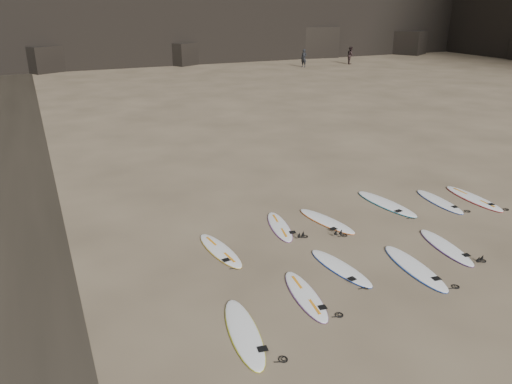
{
  "coord_description": "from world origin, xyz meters",
  "views": [
    {
      "loc": [
        -7.34,
        -9.33,
        6.69
      ],
      "look_at": [
        -1.86,
        2.86,
        1.5
      ],
      "focal_mm": 35.0,
      "sensor_mm": 36.0,
      "label": 1
    }
  ],
  "objects_px": {
    "surfboard_4": "(446,247)",
    "surfboard_3": "(415,267)",
    "surfboard_0": "(244,332)",
    "surfboard_10": "(473,198)",
    "surfboard_8": "(386,203)",
    "person_b": "(351,55)",
    "surfboard_2": "(340,267)",
    "person_a": "(304,58)",
    "surfboard_5": "(220,250)",
    "surfboard_9": "(439,201)",
    "surfboard_1": "(305,295)",
    "surfboard_7": "(326,221)",
    "surfboard_6": "(280,226)"
  },
  "relations": [
    {
      "from": "surfboard_9",
      "to": "surfboard_10",
      "type": "bearing_deg",
      "value": -7.41
    },
    {
      "from": "surfboard_2",
      "to": "person_a",
      "type": "relative_size",
      "value": 1.28
    },
    {
      "from": "surfboard_8",
      "to": "person_b",
      "type": "relative_size",
      "value": 1.49
    },
    {
      "from": "surfboard_1",
      "to": "surfboard_5",
      "type": "distance_m",
      "value": 3.19
    },
    {
      "from": "surfboard_7",
      "to": "surfboard_5",
      "type": "bearing_deg",
      "value": 174.22
    },
    {
      "from": "surfboard_0",
      "to": "surfboard_1",
      "type": "relative_size",
      "value": 1.1
    },
    {
      "from": "surfboard_8",
      "to": "surfboard_10",
      "type": "height_order",
      "value": "surfboard_8"
    },
    {
      "from": "person_a",
      "to": "surfboard_1",
      "type": "bearing_deg",
      "value": -54.51
    },
    {
      "from": "surfboard_0",
      "to": "surfboard_10",
      "type": "distance_m",
      "value": 11.1
    },
    {
      "from": "surfboard_1",
      "to": "surfboard_9",
      "type": "relative_size",
      "value": 0.98
    },
    {
      "from": "surfboard_3",
      "to": "surfboard_8",
      "type": "height_order",
      "value": "surfboard_8"
    },
    {
      "from": "surfboard_0",
      "to": "surfboard_7",
      "type": "distance_m",
      "value": 6.26
    },
    {
      "from": "surfboard_5",
      "to": "person_b",
      "type": "height_order",
      "value": "person_b"
    },
    {
      "from": "surfboard_2",
      "to": "surfboard_10",
      "type": "distance_m",
      "value": 7.4
    },
    {
      "from": "surfboard_3",
      "to": "person_b",
      "type": "bearing_deg",
      "value": 62.93
    },
    {
      "from": "surfboard_8",
      "to": "surfboard_9",
      "type": "relative_size",
      "value": 1.16
    },
    {
      "from": "surfboard_3",
      "to": "surfboard_6",
      "type": "relative_size",
      "value": 1.16
    },
    {
      "from": "surfboard_4",
      "to": "surfboard_6",
      "type": "relative_size",
      "value": 1.06
    },
    {
      "from": "surfboard_2",
      "to": "surfboard_9",
      "type": "xyz_separation_m",
      "value": [
        5.74,
        2.5,
        0.0
      ]
    },
    {
      "from": "surfboard_2",
      "to": "surfboard_9",
      "type": "distance_m",
      "value": 6.26
    },
    {
      "from": "surfboard_0",
      "to": "surfboard_4",
      "type": "bearing_deg",
      "value": 19.46
    },
    {
      "from": "surfboard_6",
      "to": "surfboard_8",
      "type": "height_order",
      "value": "surfboard_8"
    },
    {
      "from": "surfboard_2",
      "to": "person_b",
      "type": "xyz_separation_m",
      "value": [
        25.73,
        37.43,
        0.88
      ]
    },
    {
      "from": "surfboard_7",
      "to": "surfboard_9",
      "type": "distance_m",
      "value": 4.51
    },
    {
      "from": "surfboard_1",
      "to": "person_b",
      "type": "distance_m",
      "value": 46.92
    },
    {
      "from": "surfboard_10",
      "to": "surfboard_5",
      "type": "bearing_deg",
      "value": -177.46
    },
    {
      "from": "surfboard_6",
      "to": "person_b",
      "type": "relative_size",
      "value": 1.21
    },
    {
      "from": "surfboard_2",
      "to": "surfboard_3",
      "type": "xyz_separation_m",
      "value": [
        1.8,
        -0.8,
        0.0
      ]
    },
    {
      "from": "surfboard_0",
      "to": "surfboard_5",
      "type": "bearing_deg",
      "value": 86.4
    },
    {
      "from": "surfboard_2",
      "to": "surfboard_3",
      "type": "height_order",
      "value": "surfboard_3"
    },
    {
      "from": "person_a",
      "to": "surfboard_2",
      "type": "bearing_deg",
      "value": -53.23
    },
    {
      "from": "surfboard_1",
      "to": "surfboard_8",
      "type": "height_order",
      "value": "surfboard_8"
    },
    {
      "from": "surfboard_9",
      "to": "person_a",
      "type": "relative_size",
      "value": 1.3
    },
    {
      "from": "surfboard_5",
      "to": "person_a",
      "type": "relative_size",
      "value": 1.29
    },
    {
      "from": "surfboard_3",
      "to": "person_a",
      "type": "distance_m",
      "value": 41.96
    },
    {
      "from": "surfboard_9",
      "to": "person_b",
      "type": "relative_size",
      "value": 1.29
    },
    {
      "from": "surfboard_5",
      "to": "surfboard_8",
      "type": "relative_size",
      "value": 0.86
    },
    {
      "from": "surfboard_3",
      "to": "surfboard_7",
      "type": "distance_m",
      "value": 3.55
    },
    {
      "from": "surfboard_9",
      "to": "person_b",
      "type": "height_order",
      "value": "person_b"
    },
    {
      "from": "surfboard_8",
      "to": "person_b",
      "type": "bearing_deg",
      "value": 50.94
    },
    {
      "from": "surfboard_5",
      "to": "surfboard_9",
      "type": "distance_m",
      "value": 8.31
    },
    {
      "from": "surfboard_0",
      "to": "surfboard_3",
      "type": "bearing_deg",
      "value": 16.58
    },
    {
      "from": "surfboard_3",
      "to": "surfboard_4",
      "type": "relative_size",
      "value": 1.09
    },
    {
      "from": "surfboard_4",
      "to": "surfboard_3",
      "type": "bearing_deg",
      "value": -152.18
    },
    {
      "from": "surfboard_4",
      "to": "surfboard_6",
      "type": "distance_m",
      "value": 4.92
    },
    {
      "from": "surfboard_0",
      "to": "surfboard_2",
      "type": "bearing_deg",
      "value": 32.63
    },
    {
      "from": "surfboard_6",
      "to": "surfboard_10",
      "type": "height_order",
      "value": "surfboard_10"
    },
    {
      "from": "surfboard_0",
      "to": "surfboard_8",
      "type": "xyz_separation_m",
      "value": [
        7.31,
        4.57,
        0.0
      ]
    },
    {
      "from": "surfboard_7",
      "to": "person_b",
      "type": "relative_size",
      "value": 1.3
    },
    {
      "from": "surfboard_4",
      "to": "surfboard_0",
      "type": "bearing_deg",
      "value": -161.01
    }
  ]
}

